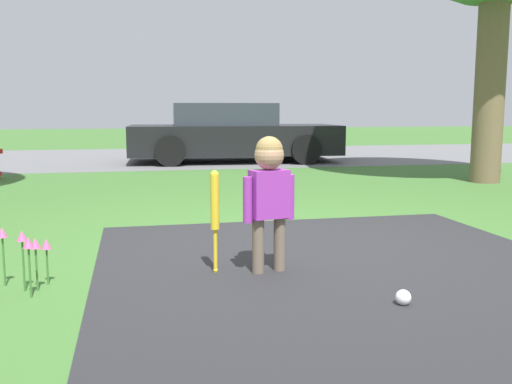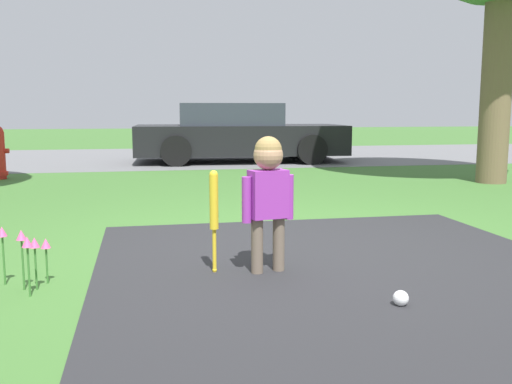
{
  "view_description": "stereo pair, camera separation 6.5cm",
  "coord_description": "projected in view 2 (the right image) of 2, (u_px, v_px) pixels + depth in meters",
  "views": [
    {
      "loc": [
        -1.16,
        -4.25,
        1.06
      ],
      "look_at": [
        -0.3,
        -0.3,
        0.48
      ],
      "focal_mm": 40.0,
      "sensor_mm": 36.0,
      "label": 1
    },
    {
      "loc": [
        -1.09,
        -4.26,
        1.06
      ],
      "look_at": [
        -0.3,
        -0.3,
        0.48
      ],
      "focal_mm": 40.0,
      "sensor_mm": 36.0,
      "label": 2
    }
  ],
  "objects": [
    {
      "name": "parked_car",
      "position": [
        238.0,
        134.0,
        11.81
      ],
      "size": [
        4.35,
        2.18,
        1.2
      ],
      "rotation": [
        0.0,
        0.0,
        -0.06
      ],
      "color": "black",
      "rests_on": "ground"
    },
    {
      "name": "flower_bed",
      "position": [
        13.0,
        244.0,
        3.37
      ],
      "size": [
        0.6,
        0.33,
        0.36
      ],
      "color": "#38702D",
      "rests_on": "ground"
    },
    {
      "name": "baseball_bat",
      "position": [
        214.0,
        207.0,
        3.7
      ],
      "size": [
        0.06,
        0.06,
        0.68
      ],
      "color": "yellow",
      "rests_on": "ground"
    },
    {
      "name": "street_strip",
      "position": [
        191.0,
        156.0,
        13.13
      ],
      "size": [
        40.0,
        6.0,
        0.01
      ],
      "color": "slate",
      "rests_on": "ground"
    },
    {
      "name": "ground_plane",
      "position": [
        286.0,
        246.0,
        4.5
      ],
      "size": [
        60.0,
        60.0,
        0.0
      ],
      "primitive_type": "plane",
      "color": "#3D6B2D"
    },
    {
      "name": "sports_ball",
      "position": [
        401.0,
        298.0,
        3.11
      ],
      "size": [
        0.09,
        0.09,
        0.09
      ],
      "color": "white",
      "rests_on": "ground"
    },
    {
      "name": "child",
      "position": [
        268.0,
        185.0,
        3.68
      ],
      "size": [
        0.36,
        0.19,
        0.9
      ],
      "rotation": [
        0.0,
        0.0,
        0.22
      ],
      "color": "#6B5B4C",
      "rests_on": "ground"
    }
  ]
}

